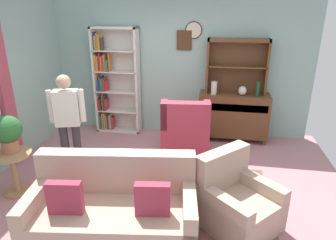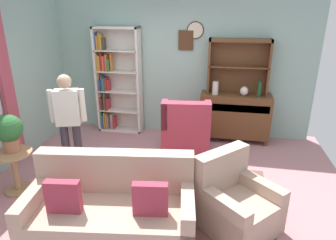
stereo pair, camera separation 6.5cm
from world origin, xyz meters
The scene contains 18 objects.
ground_plane centered at (0.00, 0.00, -0.01)m, with size 5.40×4.60×0.02m, color #B27A7F.
wall_back centered at (0.00, 2.13, 1.41)m, with size 5.00×0.09×2.80m.
area_rug centered at (0.20, -0.30, 0.00)m, with size 2.66×1.99×0.01m, color brown.
bookshelf centered at (-1.32, 1.94, 1.01)m, with size 0.90×0.30×2.10m.
sideboard centered at (1.08, 1.86, 0.51)m, with size 1.30×0.45×0.92m.
sideboard_hutch centered at (1.08, 1.97, 1.56)m, with size 1.10×0.26×1.00m.
vase_tall centered at (0.69, 1.78, 1.04)m, with size 0.11×0.11×0.24m, color beige.
vase_round centered at (1.21, 1.79, 1.01)m, with size 0.15×0.15×0.17m, color beige.
bottle_wine centered at (1.47, 1.77, 1.06)m, with size 0.07×0.07×0.27m, color #194223.
couch_floral centered at (-0.29, -1.06, 0.31)m, with size 1.90×1.09×0.90m.
armchair_floral centered at (1.06, -0.66, 0.29)m, with size 1.08×1.08×0.88m.
wingback_chair centered at (0.26, 0.96, 0.38)m, with size 0.87×0.89×1.05m.
plant_stand centered at (-1.91, -0.50, 0.37)m, with size 0.52×0.52×0.60m.
potted_plant_large centered at (-1.93, -0.46, 0.90)m, with size 0.37×0.37×0.51m.
potted_plant_small centered at (-1.48, -0.49, 0.16)m, with size 0.20×0.20×0.27m.
person_reading centered at (-1.36, 0.10, 0.91)m, with size 0.52×0.29×1.56m.
coffee_table centered at (-0.36, -0.21, 0.35)m, with size 0.80×0.50×0.42m.
book_stack centered at (-0.22, -0.12, 0.47)m, with size 0.22×0.15×0.10m.
Camera 1 is at (0.76, -3.65, 2.41)m, focal length 31.85 mm.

